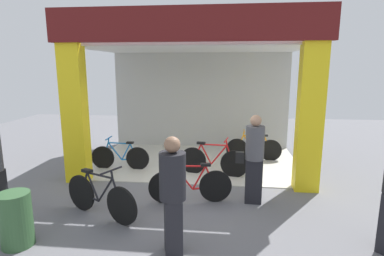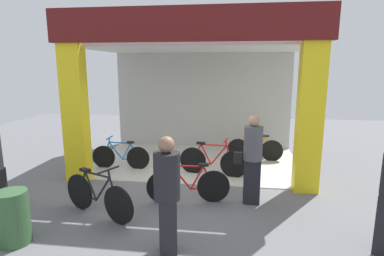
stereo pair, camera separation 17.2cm
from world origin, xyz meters
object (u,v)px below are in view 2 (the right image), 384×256
at_px(bicycle_inside_0, 255,149).
at_px(trash_bin, 13,218).
at_px(pedestrian_3, 252,158).
at_px(bicycle_inside_1, 121,156).
at_px(bicycle_inside_2, 213,161).
at_px(bicycle_parked_1, 189,185).
at_px(pedestrian_1, 167,194).
at_px(bicycle_parked_0, 98,196).

distance_m(bicycle_inside_0, trash_bin, 6.18).
bearing_deg(bicycle_inside_0, pedestrian_3, -95.30).
xyz_separation_m(bicycle_inside_1, pedestrian_3, (3.28, -1.67, 0.58)).
bearing_deg(trash_bin, bicycle_inside_2, 50.40).
xyz_separation_m(bicycle_inside_2, trash_bin, (-2.80, -3.38, 0.04)).
bearing_deg(bicycle_inside_2, pedestrian_3, -59.85).
relative_size(bicycle_inside_1, pedestrian_3, 0.88).
relative_size(bicycle_inside_2, trash_bin, 2.03).
distance_m(bicycle_parked_1, pedestrian_3, 1.35).
bearing_deg(pedestrian_3, pedestrian_1, -124.52).
height_order(bicycle_inside_2, pedestrian_3, pedestrian_3).
height_order(bicycle_inside_0, bicycle_inside_1, bicycle_inside_0).
height_order(bicycle_parked_1, pedestrian_3, pedestrian_3).
relative_size(bicycle_parked_0, pedestrian_1, 0.90).
bearing_deg(bicycle_parked_1, bicycle_inside_2, 76.89).
xyz_separation_m(bicycle_inside_2, bicycle_parked_1, (-0.37, -1.61, -0.01)).
height_order(bicycle_inside_0, bicycle_parked_1, bicycle_parked_1).
xyz_separation_m(bicycle_parked_0, bicycle_parked_1, (1.53, 0.77, -0.02)).
distance_m(bicycle_inside_2, pedestrian_3, 1.78).
distance_m(bicycle_parked_0, pedestrian_1, 1.83).
distance_m(bicycle_inside_1, bicycle_inside_2, 2.44).
height_order(bicycle_parked_1, trash_bin, bicycle_parked_1).
height_order(bicycle_inside_1, pedestrian_1, pedestrian_1).
height_order(pedestrian_3, trash_bin, pedestrian_3).
distance_m(bicycle_inside_2, bicycle_parked_1, 1.65).
bearing_deg(bicycle_inside_2, bicycle_parked_0, -128.74).
distance_m(bicycle_parked_1, pedestrian_1, 1.80).
xyz_separation_m(pedestrian_1, pedestrian_3, (1.28, 1.86, 0.01)).
bearing_deg(bicycle_inside_1, bicycle_inside_0, 18.52).
distance_m(bicycle_inside_0, bicycle_parked_0, 4.84).
relative_size(bicycle_inside_0, bicycle_inside_1, 1.02).
height_order(bicycle_parked_0, trash_bin, bicycle_parked_0).
distance_m(bicycle_inside_2, pedestrian_1, 3.40).
height_order(bicycle_inside_2, bicycle_parked_1, bicycle_inside_2).
bearing_deg(bicycle_parked_0, bicycle_parked_1, 26.66).
height_order(bicycle_inside_1, trash_bin, bicycle_inside_1).
distance_m(bicycle_inside_2, bicycle_parked_0, 3.05).
bearing_deg(bicycle_inside_0, bicycle_parked_1, -116.38).
distance_m(bicycle_inside_1, bicycle_parked_0, 2.64).
distance_m(bicycle_inside_0, bicycle_parked_1, 3.35).
height_order(bicycle_parked_0, bicycle_parked_1, bicycle_parked_0).
height_order(bicycle_parked_0, pedestrian_1, pedestrian_1).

